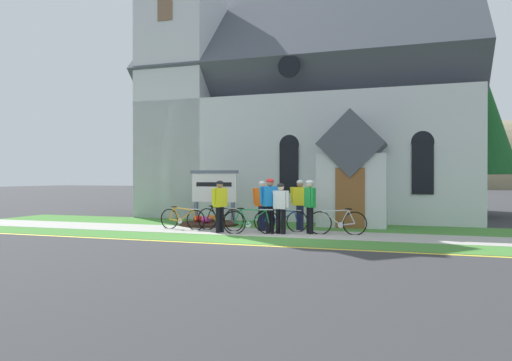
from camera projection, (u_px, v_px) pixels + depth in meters
The scene contains 22 objects.
ground at pixel (294, 225), 17.22m from camera, with size 140.00×140.00×0.00m, color #333335.
sidewalk_slab at pixel (261, 232), 14.86m from camera, with size 32.00×2.03×0.01m, color #A8A59E.
grass_verge at pixel (243, 240), 13.14m from camera, with size 32.00×1.58×0.01m, color #427F33.
church_lawn at pixel (280, 225), 17.11m from camera, with size 24.00×2.69×0.01m, color #427F33.
curb_paint_stripe at pixel (231, 244), 12.24m from camera, with size 28.00×0.16×0.01m, color yellow.
church_building at pixel (304, 116), 23.11m from camera, with size 14.69×12.21×13.25m.
church_sign at pixel (214, 189), 17.65m from camera, with size 1.93×0.13×2.03m.
flower_bed at pixel (209, 223), 17.21m from camera, with size 2.17×2.17×0.34m.
bicycle_white at pixel (280, 221), 15.11m from camera, with size 1.73×0.38×0.78m.
bicycle_orange at pixel (251, 222), 14.45m from camera, with size 1.78×0.44×0.84m.
bicycle_green at pixel (220, 219), 15.46m from camera, with size 1.76×0.31×0.84m.
bicycle_blue at pixel (338, 222), 14.31m from camera, with size 1.78×0.30×0.84m.
bicycle_yellow at pixel (182, 219), 15.76m from camera, with size 1.74×0.21×0.80m.
cyclist_in_yellow_jersey at pixel (300, 201), 15.49m from camera, with size 0.66×0.28×1.68m.
cyclist_in_orange_jersey at pixel (310, 202), 14.47m from camera, with size 0.43×0.63×1.68m.
cyclist_in_green_jersey at pixel (262, 202), 15.37m from camera, with size 0.65×0.28×1.65m.
cyclist_in_red_jersey at pixel (281, 205), 14.45m from camera, with size 0.58×0.39×1.58m.
cyclist_in_blue_jersey at pixel (270, 201), 14.63m from camera, with size 0.57×0.54×1.73m.
cyclist_in_white_jersey at pixel (220, 202), 14.81m from camera, with size 0.31×0.63×1.66m.
roadside_conifer at pixel (477, 112), 20.99m from camera, with size 3.48×3.48×7.53m.
yard_deciduous_tree at pixel (187, 142), 22.35m from camera, with size 3.21×3.21×4.74m.
distant_hill at pixel (450, 187), 85.08m from camera, with size 76.99×36.81×24.06m, color #847A5B.
Camera 1 is at (3.95, -12.81, 1.76)m, focal length 32.69 mm.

